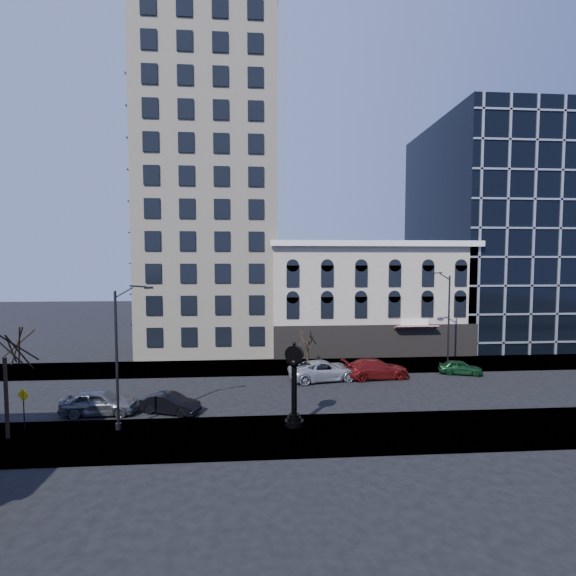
{
  "coord_description": "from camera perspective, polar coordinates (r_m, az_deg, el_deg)",
  "views": [
    {
      "loc": [
        -0.66,
        -31.99,
        10.26
      ],
      "look_at": [
        2.0,
        4.0,
        8.0
      ],
      "focal_mm": 26.0,
      "sensor_mm": 36.0,
      "label": 1
    }
  ],
  "objects": [
    {
      "name": "bare_tree_near",
      "position": [
        28.75,
        -34.35,
        -5.82
      ],
      "size": [
        4.43,
        4.43,
        7.61
      ],
      "color": "black",
      "rests_on": "sidewalk_near"
    },
    {
      "name": "street_clock",
      "position": [
        26.49,
        0.85,
        -13.5
      ],
      "size": [
        1.18,
        1.18,
        5.22
      ],
      "rotation": [
        0.0,
        0.0,
        -0.4
      ],
      "color": "black",
      "rests_on": "sidewalk_near"
    },
    {
      "name": "sidewalk_near",
      "position": [
        26.08,
        -2.59,
        -19.45
      ],
      "size": [
        160.0,
        6.0,
        0.12
      ],
      "primitive_type": "cube",
      "color": "gray",
      "rests_on": "ground"
    },
    {
      "name": "glass_office",
      "position": [
        62.27,
        27.62,
        6.62
      ],
      "size": [
        20.0,
        20.15,
        28.0
      ],
      "color": "black",
      "rests_on": "ground"
    },
    {
      "name": "victorian_row",
      "position": [
        49.71,
        10.55,
        -1.4
      ],
      "size": [
        22.6,
        11.19,
        12.5
      ],
      "color": "#B7A896",
      "rests_on": "ground"
    },
    {
      "name": "sidewalk_far",
      "position": [
        41.27,
        -3.24,
        -10.73
      ],
      "size": [
        160.0,
        6.0,
        0.12
      ],
      "primitive_type": "cube",
      "color": "gray",
      "rests_on": "ground"
    },
    {
      "name": "street_lamp_near",
      "position": [
        26.95,
        -21.11,
        -3.94
      ],
      "size": [
        2.22,
        0.99,
        8.91
      ],
      "rotation": [
        0.0,
        0.0,
        0.34
      ],
      "color": "black",
      "rests_on": "sidewalk_near"
    },
    {
      "name": "car_near_a",
      "position": [
        31.7,
        -24.31,
        -14.03
      ],
      "size": [
        4.96,
        2.05,
        1.68
      ],
      "primitive_type": "imported",
      "rotation": [
        0.0,
        0.0,
        1.58
      ],
      "color": "#595B60",
      "rests_on": "ground"
    },
    {
      "name": "cream_tower",
      "position": [
        51.96,
        -10.48,
        13.57
      ],
      "size": [
        15.9,
        15.4,
        42.5
      ],
      "color": "beige",
      "rests_on": "ground"
    },
    {
      "name": "bare_tree_far",
      "position": [
        39.96,
        2.7,
        -6.36
      ],
      "size": [
        2.51,
        2.51,
        4.31
      ],
      "color": "black",
      "rests_on": "sidewalk_far"
    },
    {
      "name": "ground",
      "position": [
        33.6,
        -2.99,
        -14.2
      ],
      "size": [
        160.0,
        160.0,
        0.0
      ],
      "primitive_type": "plane",
      "color": "black",
      "rests_on": "ground"
    },
    {
      "name": "car_near_b",
      "position": [
        30.4,
        -15.79,
        -14.95
      ],
      "size": [
        4.3,
        2.7,
        1.34
      ],
      "primitive_type": "imported",
      "rotation": [
        0.0,
        0.0,
        1.23
      ],
      "color": "black",
      "rests_on": "ground"
    },
    {
      "name": "car_far_a",
      "position": [
        37.04,
        4.95,
        -11.14
      ],
      "size": [
        6.55,
        3.91,
        1.71
      ],
      "primitive_type": "imported",
      "rotation": [
        0.0,
        0.0,
        1.76
      ],
      "color": "#A5A8AD",
      "rests_on": "ground"
    },
    {
      "name": "car_far_c",
      "position": [
        41.82,
        22.49,
        -9.98
      ],
      "size": [
        4.06,
        2.6,
        1.29
      ],
      "primitive_type": "imported",
      "rotation": [
        0.0,
        0.0,
        1.26
      ],
      "color": "#143F1E",
      "rests_on": "ground"
    },
    {
      "name": "warning_sign",
      "position": [
        30.56,
        -32.45,
        -12.93
      ],
      "size": [
        0.8,
        0.29,
        2.54
      ],
      "rotation": [
        0.0,
        0.0,
        -0.3
      ],
      "color": "black",
      "rests_on": "sidewalk_near"
    },
    {
      "name": "car_far_b",
      "position": [
        38.23,
        11.92,
        -10.74
      ],
      "size": [
        6.09,
        2.99,
        1.7
      ],
      "primitive_type": "imported",
      "rotation": [
        0.0,
        0.0,
        1.68
      ],
      "color": "maroon",
      "rests_on": "ground"
    },
    {
      "name": "street_lamp_far",
      "position": [
        42.47,
        20.39,
        -0.8
      ],
      "size": [
        2.42,
        0.46,
        9.35
      ],
      "rotation": [
        0.0,
        0.0,
        3.21
      ],
      "color": "black",
      "rests_on": "sidewalk_far"
    }
  ]
}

